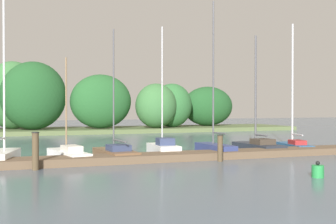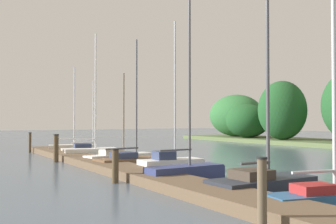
{
  "view_description": "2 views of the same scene",
  "coord_description": "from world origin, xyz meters",
  "px_view_note": "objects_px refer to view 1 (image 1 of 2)",
  "views": [
    {
      "loc": [
        -5.71,
        -5.93,
        2.61
      ],
      "look_at": [
        2.22,
        15.09,
        2.33
      ],
      "focal_mm": 47.97,
      "sensor_mm": 36.0,
      "label": 1
    },
    {
      "loc": [
        17.45,
        7.21,
        2.32
      ],
      "look_at": [
        3.94,
        15.39,
        2.67
      ],
      "focal_mm": 41.49,
      "sensor_mm": 36.0,
      "label": 2
    }
  ],
  "objects_px": {
    "sailboat_6": "(214,147)",
    "mooring_piling_1": "(35,151)",
    "sailboat_7": "(257,145)",
    "sailboat_8": "(293,143)",
    "channel_buoy_0": "(318,171)",
    "sailboat_2": "(4,154)",
    "sailboat_3": "(68,154)",
    "sailboat_5": "(163,148)",
    "sailboat_4": "(115,152)",
    "mooring_piling_2": "(220,148)"
  },
  "relations": [
    {
      "from": "sailboat_5",
      "to": "channel_buoy_0",
      "type": "xyz_separation_m",
      "value": [
        2.75,
        -9.05,
        -0.16
      ]
    },
    {
      "from": "sailboat_8",
      "to": "mooring_piling_2",
      "type": "distance_m",
      "value": 7.47
    },
    {
      "from": "sailboat_3",
      "to": "channel_buoy_0",
      "type": "distance_m",
      "value": 11.75
    },
    {
      "from": "sailboat_2",
      "to": "channel_buoy_0",
      "type": "xyz_separation_m",
      "value": [
        10.73,
        -8.28,
        -0.18
      ]
    },
    {
      "from": "sailboat_8",
      "to": "sailboat_3",
      "type": "bearing_deg",
      "value": 103.25
    },
    {
      "from": "sailboat_4",
      "to": "channel_buoy_0",
      "type": "xyz_separation_m",
      "value": [
        5.52,
        -8.46,
        -0.08
      ]
    },
    {
      "from": "sailboat_3",
      "to": "sailboat_7",
      "type": "bearing_deg",
      "value": -99.07
    },
    {
      "from": "mooring_piling_1",
      "to": "channel_buoy_0",
      "type": "bearing_deg",
      "value": -30.54
    },
    {
      "from": "sailboat_2",
      "to": "sailboat_7",
      "type": "relative_size",
      "value": 1.15
    },
    {
      "from": "sailboat_2",
      "to": "sailboat_3",
      "type": "height_order",
      "value": "sailboat_2"
    },
    {
      "from": "sailboat_5",
      "to": "mooring_piling_2",
      "type": "relative_size",
      "value": 5.41
    },
    {
      "from": "channel_buoy_0",
      "to": "sailboat_2",
      "type": "bearing_deg",
      "value": 142.33
    },
    {
      "from": "sailboat_5",
      "to": "mooring_piling_1",
      "type": "bearing_deg",
      "value": 120.42
    },
    {
      "from": "sailboat_4",
      "to": "sailboat_7",
      "type": "relative_size",
      "value": 0.97
    },
    {
      "from": "mooring_piling_2",
      "to": "mooring_piling_1",
      "type": "bearing_deg",
      "value": 179.5
    },
    {
      "from": "sailboat_7",
      "to": "sailboat_5",
      "type": "bearing_deg",
      "value": 89.23
    },
    {
      "from": "sailboat_6",
      "to": "channel_buoy_0",
      "type": "xyz_separation_m",
      "value": [
        0.16,
        -8.15,
        -0.19
      ]
    },
    {
      "from": "sailboat_2",
      "to": "sailboat_3",
      "type": "xyz_separation_m",
      "value": [
        2.93,
        0.5,
        -0.12
      ]
    },
    {
      "from": "sailboat_6",
      "to": "mooring_piling_1",
      "type": "height_order",
      "value": "sailboat_6"
    },
    {
      "from": "sailboat_4",
      "to": "sailboat_8",
      "type": "xyz_separation_m",
      "value": [
        11.03,
        0.5,
        0.13
      ]
    },
    {
      "from": "sailboat_3",
      "to": "sailboat_4",
      "type": "bearing_deg",
      "value": -108.36
    },
    {
      "from": "sailboat_8",
      "to": "mooring_piling_2",
      "type": "bearing_deg",
      "value": 129.6
    },
    {
      "from": "mooring_piling_1",
      "to": "mooring_piling_2",
      "type": "relative_size",
      "value": 1.23
    },
    {
      "from": "sailboat_2",
      "to": "channel_buoy_0",
      "type": "distance_m",
      "value": 13.55
    },
    {
      "from": "sailboat_5",
      "to": "sailboat_3",
      "type": "bearing_deg",
      "value": 96.72
    },
    {
      "from": "sailboat_8",
      "to": "mooring_piling_1",
      "type": "relative_size",
      "value": 4.83
    },
    {
      "from": "sailboat_2",
      "to": "sailboat_8",
      "type": "distance_m",
      "value": 16.25
    },
    {
      "from": "sailboat_6",
      "to": "mooring_piling_1",
      "type": "distance_m",
      "value": 9.72
    },
    {
      "from": "sailboat_7",
      "to": "mooring_piling_1",
      "type": "bearing_deg",
      "value": 104.8
    },
    {
      "from": "sailboat_6",
      "to": "mooring_piling_2",
      "type": "distance_m",
      "value": 2.78
    },
    {
      "from": "sailboat_2",
      "to": "sailboat_4",
      "type": "bearing_deg",
      "value": -74.16
    },
    {
      "from": "sailboat_3",
      "to": "sailboat_5",
      "type": "distance_m",
      "value": 5.06
    },
    {
      "from": "sailboat_6",
      "to": "mooring_piling_1",
      "type": "bearing_deg",
      "value": 103.66
    },
    {
      "from": "sailboat_3",
      "to": "channel_buoy_0",
      "type": "height_order",
      "value": "sailboat_3"
    },
    {
      "from": "sailboat_5",
      "to": "sailboat_6",
      "type": "xyz_separation_m",
      "value": [
        2.59,
        -0.9,
        0.03
      ]
    },
    {
      "from": "sailboat_8",
      "to": "channel_buoy_0",
      "type": "distance_m",
      "value": 10.52
    },
    {
      "from": "sailboat_7",
      "to": "mooring_piling_1",
      "type": "height_order",
      "value": "sailboat_7"
    },
    {
      "from": "sailboat_2",
      "to": "mooring_piling_1",
      "type": "relative_size",
      "value": 4.96
    },
    {
      "from": "sailboat_2",
      "to": "sailboat_5",
      "type": "bearing_deg",
      "value": -70.55
    },
    {
      "from": "mooring_piling_1",
      "to": "sailboat_5",
      "type": "bearing_deg",
      "value": 26.76
    },
    {
      "from": "sailboat_6",
      "to": "channel_buoy_0",
      "type": "height_order",
      "value": "sailboat_6"
    },
    {
      "from": "sailboat_8",
      "to": "sailboat_7",
      "type": "bearing_deg",
      "value": 101.59
    },
    {
      "from": "sailboat_2",
      "to": "mooring_piling_2",
      "type": "distance_m",
      "value": 9.98
    },
    {
      "from": "sailboat_7",
      "to": "sailboat_8",
      "type": "xyz_separation_m",
      "value": [
        2.48,
        -0.04,
        0.08
      ]
    },
    {
      "from": "sailboat_2",
      "to": "sailboat_7",
      "type": "xyz_separation_m",
      "value": [
        13.76,
        0.71,
        -0.05
      ]
    },
    {
      "from": "sailboat_3",
      "to": "sailboat_6",
      "type": "xyz_separation_m",
      "value": [
        7.64,
        -0.63,
        0.13
      ]
    },
    {
      "from": "sailboat_2",
      "to": "mooring_piling_2",
      "type": "xyz_separation_m",
      "value": [
        9.59,
        -2.73,
        0.22
      ]
    },
    {
      "from": "sailboat_3",
      "to": "mooring_piling_1",
      "type": "bearing_deg",
      "value": 140.97
    },
    {
      "from": "sailboat_5",
      "to": "channel_buoy_0",
      "type": "distance_m",
      "value": 9.46
    },
    {
      "from": "sailboat_8",
      "to": "mooring_piling_1",
      "type": "xyz_separation_m",
      "value": [
        -15.05,
        -3.33,
        0.34
      ]
    }
  ]
}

